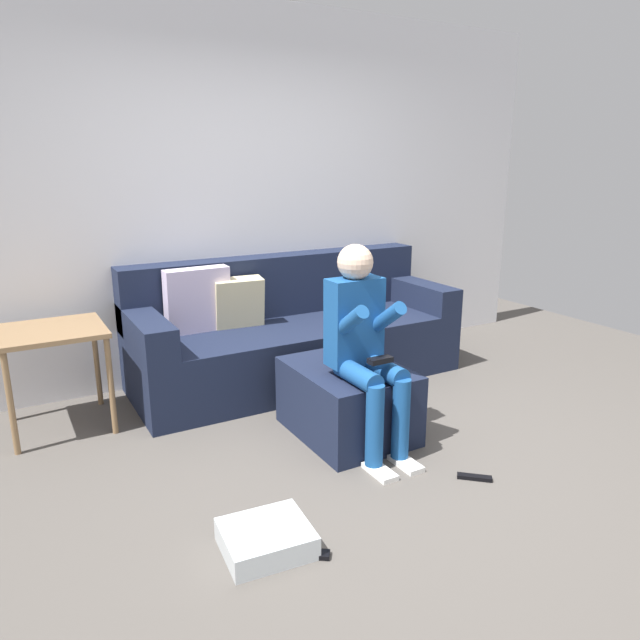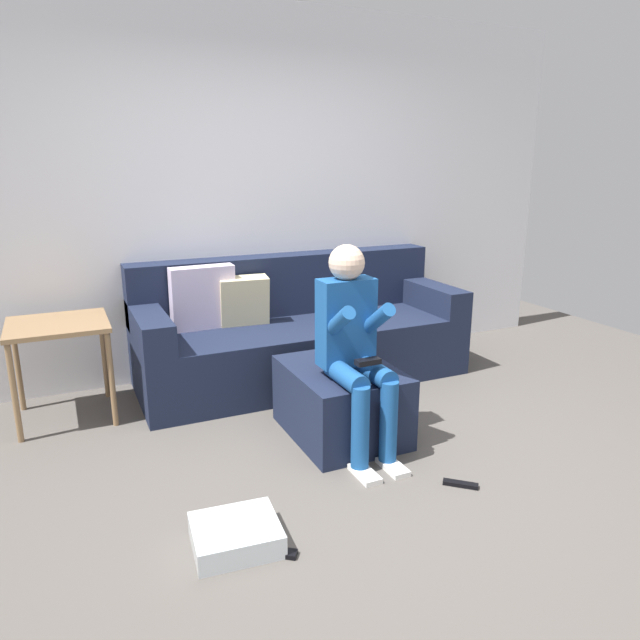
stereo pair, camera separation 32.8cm
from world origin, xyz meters
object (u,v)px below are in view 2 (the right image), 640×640
object	(u,v)px
couch_sectional	(298,334)
ottoman	(341,401)
storage_bin	(236,535)
remote_near_ottoman	(460,484)
side_table	(59,336)
remote_by_storage_bin	(279,552)
person_seated	(354,341)

from	to	relation	value
couch_sectional	ottoman	size ratio (longest dim) A/B	3.18
ottoman	storage_bin	xyz separation A→B (m)	(-0.92, -0.79, -0.17)
ottoman	remote_near_ottoman	xyz separation A→B (m)	(0.30, -0.81, -0.21)
couch_sectional	side_table	world-z (taller)	couch_sectional
storage_bin	remote_by_storage_bin	distance (m)	0.21
person_seated	remote_near_ottoman	xyz separation A→B (m)	(0.32, -0.61, -0.66)
person_seated	remote_near_ottoman	bearing A→B (deg)	-62.09
ottoman	remote_by_storage_bin	world-z (taller)	ottoman
remote_near_ottoman	ottoman	bearing A→B (deg)	152.61
person_seated	side_table	distance (m)	1.93
remote_near_ottoman	remote_by_storage_bin	world-z (taller)	same
ottoman	remote_by_storage_bin	xyz separation A→B (m)	(-0.77, -0.93, -0.21)
side_table	remote_by_storage_bin	world-z (taller)	side_table
person_seated	remote_near_ottoman	world-z (taller)	person_seated
person_seated	side_table	bearing A→B (deg)	142.27
couch_sectional	remote_near_ottoman	xyz separation A→B (m)	(0.16, -1.86, -0.34)
couch_sectional	person_seated	xyz separation A→B (m)	(-0.17, -1.25, 0.32)
couch_sectional	remote_by_storage_bin	xyz separation A→B (m)	(-0.91, -1.98, -0.34)
person_seated	storage_bin	distance (m)	1.24
remote_by_storage_bin	storage_bin	bearing A→B (deg)	172.99
person_seated	remote_by_storage_bin	bearing A→B (deg)	-135.52
couch_sectional	remote_by_storage_bin	bearing A→B (deg)	-114.71
side_table	remote_by_storage_bin	xyz separation A→B (m)	(0.78, -1.91, -0.55)
storage_bin	remote_by_storage_bin	bearing A→B (deg)	-42.95
side_table	couch_sectional	bearing A→B (deg)	2.36
remote_near_ottoman	person_seated	bearing A→B (deg)	160.20
storage_bin	remote_by_storage_bin	xyz separation A→B (m)	(0.15, -0.14, -0.04)
person_seated	remote_by_storage_bin	xyz separation A→B (m)	(-0.74, -0.73, -0.66)
couch_sectional	remote_by_storage_bin	world-z (taller)	couch_sectional
person_seated	storage_bin	xyz separation A→B (m)	(-0.89, -0.59, -0.62)
person_seated	remote_near_ottoman	distance (m)	0.95
couch_sectional	person_seated	size ratio (longest dim) A/B	2.07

